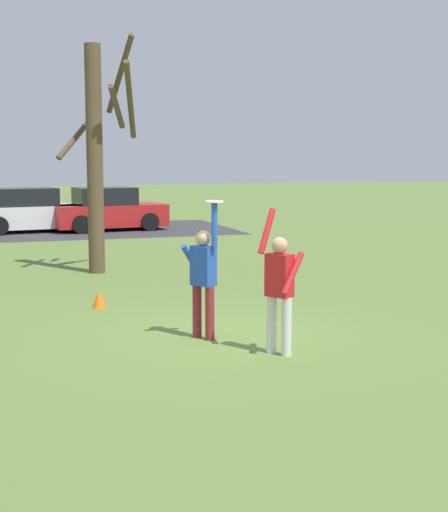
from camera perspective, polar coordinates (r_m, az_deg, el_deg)
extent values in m
plane|color=olive|center=(11.85, 0.14, -6.01)|extent=(120.00, 120.00, 0.00)
cylinder|color=maroon|center=(11.74, -2.01, -4.09)|extent=(0.14, 0.14, 0.82)
cylinder|color=maroon|center=(11.57, -1.06, -4.26)|extent=(0.14, 0.14, 0.82)
cube|color=#234CB2|center=(11.53, -1.55, -0.72)|extent=(0.37, 0.42, 0.60)
sphere|color=tan|center=(11.48, -1.56, 1.33)|extent=(0.23, 0.23, 0.23)
cylinder|color=#234CB2|center=(11.68, -2.37, -0.39)|extent=(0.44, 0.32, 0.59)
cylinder|color=#234CB2|center=(11.31, -0.72, 2.33)|extent=(0.09, 0.09, 0.66)
cylinder|color=silver|center=(10.70, 4.66, -5.26)|extent=(0.14, 0.14, 0.82)
cylinder|color=silver|center=(10.85, 3.55, -5.07)|extent=(0.14, 0.14, 0.82)
cube|color=red|center=(10.64, 4.14, -1.43)|extent=(0.37, 0.42, 0.60)
sphere|color=tan|center=(10.58, 4.16, 0.79)|extent=(0.23, 0.23, 0.23)
cylinder|color=red|center=(10.50, 5.13, -1.30)|extent=(0.44, 0.32, 0.59)
cylinder|color=red|center=(10.70, 3.20, 1.86)|extent=(0.33, 0.24, 0.65)
cylinder|color=white|center=(11.29, -0.72, 4.06)|extent=(0.27, 0.27, 0.02)
cube|color=white|center=(28.76, -14.14, 2.86)|extent=(4.27, 2.24, 0.80)
cube|color=black|center=(28.68, -14.48, 4.28)|extent=(2.27, 1.86, 0.64)
cylinder|color=black|center=(29.91, -12.05, 2.67)|extent=(0.68, 0.29, 0.66)
cylinder|color=black|center=(28.14, -11.24, 2.40)|extent=(0.68, 0.29, 0.66)
cube|color=red|center=(28.76, -8.52, 3.00)|extent=(4.27, 2.24, 0.80)
cube|color=black|center=(28.67, -8.84, 4.42)|extent=(2.27, 1.86, 0.64)
cylinder|color=black|center=(30.01, -6.66, 2.80)|extent=(0.68, 0.29, 0.66)
cylinder|color=black|center=(28.29, -5.52, 2.53)|extent=(0.68, 0.29, 0.66)
cylinder|color=black|center=(29.34, -11.39, 2.59)|extent=(0.68, 0.29, 0.66)
cylinder|color=black|center=(27.57, -10.53, 2.31)|extent=(0.68, 0.29, 0.66)
cube|color=#38383D|center=(28.58, -14.47, 1.72)|extent=(15.01, 6.40, 0.01)
cylinder|color=brown|center=(18.26, -9.56, 7.03)|extent=(0.38, 0.38, 5.30)
cylinder|color=brown|center=(18.16, -7.97, 10.89)|extent=(0.59, 1.12, 0.95)
cylinder|color=brown|center=(18.21, -6.98, 11.36)|extent=(0.62, 1.74, 1.68)
cylinder|color=brown|center=(18.66, -10.95, 8.62)|extent=(1.05, 0.90, 1.07)
cylinder|color=brown|center=(18.62, -7.72, 13.20)|extent=(0.47, 1.45, 1.73)
cone|color=orange|center=(14.21, -9.25, -3.18)|extent=(0.26, 0.26, 0.32)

